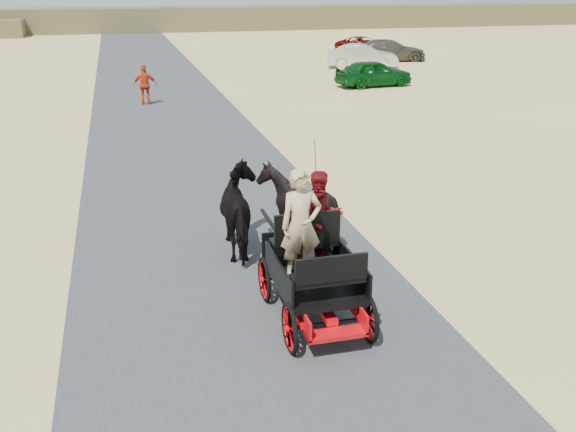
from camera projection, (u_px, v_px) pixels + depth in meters
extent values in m
plane|color=tan|center=(243.00, 292.00, 11.37)|extent=(140.00, 140.00, 0.00)
cube|color=#38383A|center=(243.00, 292.00, 11.37)|extent=(6.00, 140.00, 0.01)
cube|color=brown|center=(130.00, 20.00, 67.17)|extent=(140.00, 6.00, 2.40)
imported|color=black|center=(244.00, 211.00, 12.81)|extent=(0.91, 2.01, 1.70)
imported|color=black|center=(297.00, 207.00, 13.07)|extent=(1.37, 1.54, 1.70)
imported|color=tan|center=(301.00, 225.00, 9.95)|extent=(0.66, 0.43, 1.80)
imported|color=#660C0F|center=(321.00, 217.00, 10.61)|extent=(0.77, 0.60, 1.58)
imported|color=red|center=(145.00, 85.00, 27.97)|extent=(1.03, 0.48, 1.73)
imported|color=#0C4C19|center=(374.00, 73.00, 32.82)|extent=(4.11, 2.04, 1.35)
imported|color=silver|center=(363.00, 56.00, 39.62)|extent=(4.60, 2.79, 1.43)
imported|color=brown|center=(390.00, 50.00, 43.07)|extent=(5.09, 2.71, 1.41)
imported|color=maroon|center=(363.00, 44.00, 48.19)|extent=(4.65, 3.32, 1.18)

